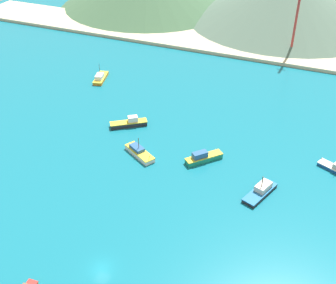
% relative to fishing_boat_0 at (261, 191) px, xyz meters
% --- Properties ---
extents(ground, '(260.00, 280.00, 0.50)m').
position_rel_fishing_boat_0_xyz_m(ground, '(-22.08, -1.66, -1.06)').
color(ground, '#146B7F').
extents(fishing_boat_0, '(6.25, 10.28, 4.82)m').
position_rel_fishing_boat_0_xyz_m(fishing_boat_0, '(0.00, 0.00, 0.00)').
color(fishing_boat_0, '#232328').
rests_on(fishing_boat_0, ground).
extents(fishing_boat_1, '(5.19, 9.65, 5.84)m').
position_rel_fishing_boat_0_xyz_m(fishing_boat_1, '(-61.20, 35.62, 0.04)').
color(fishing_boat_1, orange).
rests_on(fishing_boat_1, ground).
extents(fishing_boat_2, '(8.07, 5.37, 5.27)m').
position_rel_fishing_boat_0_xyz_m(fishing_boat_2, '(14.39, 15.03, -0.09)').
color(fishing_boat_2, '#14478C').
rests_on(fishing_boat_2, ground).
extents(fishing_boat_4, '(8.14, 8.62, 2.84)m').
position_rel_fishing_boat_0_xyz_m(fishing_boat_4, '(-15.69, 6.53, 0.23)').
color(fishing_boat_4, '#198466').
rests_on(fishing_boat_4, ground).
extents(fishing_boat_5, '(9.59, 7.22, 4.97)m').
position_rel_fishing_boat_0_xyz_m(fishing_boat_5, '(-31.08, 2.77, -0.00)').
color(fishing_boat_5, silver).
rests_on(fishing_boat_5, ground).
extents(fishing_boat_7, '(9.65, 7.85, 2.83)m').
position_rel_fishing_boat_0_xyz_m(fishing_boat_7, '(-39.55, 14.02, 0.12)').
color(fishing_boat_7, '#232328').
rests_on(fishing_boat_7, ground).
extents(beach_strip, '(247.00, 23.19, 1.20)m').
position_rel_fishing_boat_0_xyz_m(beach_strip, '(-22.08, 81.36, -0.21)').
color(beach_strip, '#C6B793').
rests_on(beach_strip, ground).
extents(hill_central, '(88.08, 88.08, 20.01)m').
position_rel_fishing_boat_0_xyz_m(hill_central, '(-15.82, 114.99, 9.20)').
color(hill_central, '#4C6656').
rests_on(hill_central, ground).
extents(radio_tower, '(3.19, 2.56, 31.95)m').
position_rel_fishing_boat_0_xyz_m(radio_tower, '(-7.04, 80.12, 15.48)').
color(radio_tower, '#B7332D').
rests_on(radio_tower, ground).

